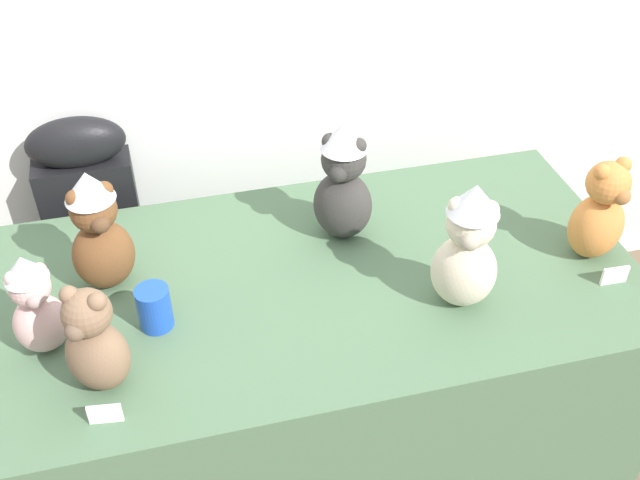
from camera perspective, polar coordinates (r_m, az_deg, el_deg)
display_table at (r=2.18m, az=0.00°, el=-10.02°), size 1.64×0.84×0.73m
instrument_case at (r=2.47m, az=-16.29°, el=-0.85°), size 0.28×0.12×0.97m
teddy_bear_mocha at (r=1.64m, az=-16.79°, el=-7.51°), size 0.18×0.17×0.27m
teddy_bear_chestnut at (r=1.87m, az=-16.50°, el=0.56°), size 0.18×0.16×0.34m
teddy_bear_ginger at (r=2.03m, az=20.54°, el=1.95°), size 0.17×0.15×0.29m
teddy_bear_charcoal at (r=1.95m, az=1.77°, el=4.40°), size 0.21×0.20×0.35m
teddy_bear_blush at (r=1.76m, az=-20.83°, el=-4.67°), size 0.14×0.13×0.27m
teddy_bear_cream at (r=1.77m, az=11.15°, el=-0.60°), size 0.20×0.19×0.35m
party_cup_blue at (r=1.80m, az=-12.50°, el=-5.06°), size 0.08×0.08×0.11m
name_card_front_left at (r=1.65m, az=-16.05°, el=-12.61°), size 0.07×0.02×0.05m
name_card_front_middle at (r=2.02m, az=21.53°, el=-2.53°), size 0.07×0.01×0.05m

